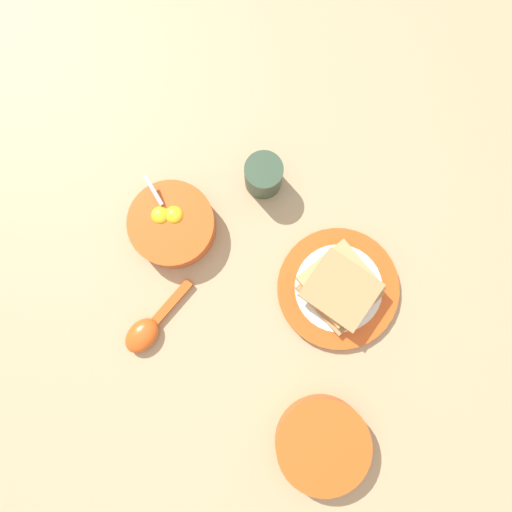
# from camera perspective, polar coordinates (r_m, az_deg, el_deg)

# --- Properties ---
(ground_plane) EXTENTS (3.00, 3.00, 0.00)m
(ground_plane) POSITION_cam_1_polar(r_m,az_deg,el_deg) (0.88, -1.77, -6.33)
(ground_plane) COLOR tan
(egg_bowl) EXTENTS (0.15, 0.16, 0.08)m
(egg_bowl) POSITION_cam_1_polar(r_m,az_deg,el_deg) (0.87, -9.43, 3.67)
(egg_bowl) COLOR #DB5119
(egg_bowl) RESTS_ON ground_plane
(toast_plate) EXTENTS (0.21, 0.21, 0.02)m
(toast_plate) POSITION_cam_1_polar(r_m,az_deg,el_deg) (0.88, 9.35, -3.66)
(toast_plate) COLOR #DB5119
(toast_plate) RESTS_ON ground_plane
(toast_sandwich) EXTENTS (0.12, 0.13, 0.04)m
(toast_sandwich) POSITION_cam_1_polar(r_m,az_deg,el_deg) (0.85, 9.61, -3.62)
(toast_sandwich) COLOR tan
(toast_sandwich) RESTS_ON toast_plate
(soup_spoon) EXTENTS (0.16, 0.06, 0.03)m
(soup_spoon) POSITION_cam_1_polar(r_m,az_deg,el_deg) (0.88, -12.34, -8.24)
(soup_spoon) COLOR #DB5119
(soup_spoon) RESTS_ON ground_plane
(congee_bowl) EXTENTS (0.16, 0.16, 0.05)m
(congee_bowl) POSITION_cam_1_polar(r_m,az_deg,el_deg) (0.88, 7.61, -20.60)
(congee_bowl) COLOR #DB5119
(congee_bowl) RESTS_ON ground_plane
(drinking_cup) EXTENTS (0.07, 0.07, 0.08)m
(drinking_cup) POSITION_cam_1_polar(r_m,az_deg,el_deg) (0.87, 0.87, 9.21)
(drinking_cup) COLOR #334733
(drinking_cup) RESTS_ON ground_plane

